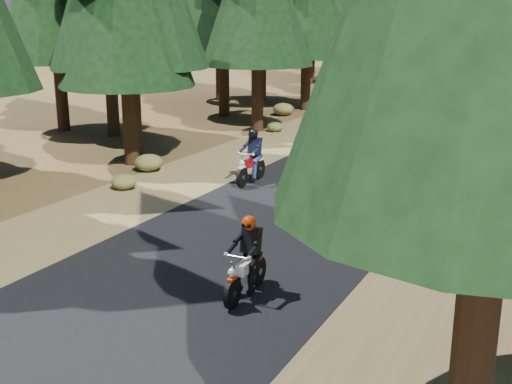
% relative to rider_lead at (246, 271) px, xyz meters
% --- Properties ---
extents(ground, '(120.00, 120.00, 0.00)m').
position_rel_rider_lead_xyz_m(ground, '(-1.32, 1.46, -0.51)').
color(ground, '#402F17').
rests_on(ground, ground).
extents(road, '(6.00, 100.00, 0.01)m').
position_rel_rider_lead_xyz_m(road, '(-1.32, 6.46, -0.51)').
color(road, black).
rests_on(road, ground).
extents(shoulder_l, '(3.20, 100.00, 0.01)m').
position_rel_rider_lead_xyz_m(shoulder_l, '(-5.92, 6.46, -0.51)').
color(shoulder_l, brown).
rests_on(shoulder_l, ground).
extents(shoulder_r, '(3.20, 100.00, 0.01)m').
position_rel_rider_lead_xyz_m(shoulder_r, '(3.28, 6.46, -0.51)').
color(shoulder_r, brown).
rests_on(shoulder_r, ground).
extents(understory_shrubs, '(14.72, 31.68, 0.63)m').
position_rel_rider_lead_xyz_m(understory_shrubs, '(-0.98, 9.03, -0.25)').
color(understory_shrubs, '#474C1E').
rests_on(understory_shrubs, ground).
extents(rider_lead, '(0.60, 1.73, 1.52)m').
position_rel_rider_lead_xyz_m(rider_lead, '(0.00, 0.00, 0.00)').
color(rider_lead, silver).
rests_on(rider_lead, road).
extents(rider_follow, '(0.59, 1.86, 1.65)m').
position_rel_rider_lead_xyz_m(rider_follow, '(-3.72, 7.27, 0.04)').
color(rider_follow, maroon).
rests_on(rider_follow, road).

